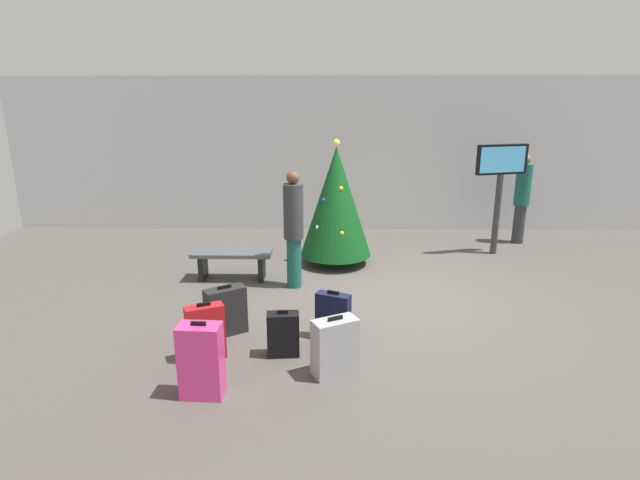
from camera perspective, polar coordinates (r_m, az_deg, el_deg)
name	(u,v)px	position (r m, az deg, el deg)	size (l,w,h in m)	color
ground_plane	(387,297)	(7.76, 7.54, -6.42)	(16.00, 16.00, 0.00)	#514C47
back_wall	(370,155)	(11.35, 5.71, 9.52)	(16.00, 0.20, 3.33)	silver
holiday_tree	(336,202)	(8.92, 1.82, 4.35)	(1.26, 1.26, 2.22)	#4C3319
flight_info_kiosk	(500,177)	(10.00, 19.65, 6.73)	(1.00, 0.36, 2.08)	#333338
waiting_bench	(232,259)	(8.44, -9.88, -2.11)	(1.30, 0.44, 0.48)	#4C5159
traveller_0	(522,197)	(11.04, 21.78, 4.57)	(0.43, 0.43, 1.81)	#333338
traveller_1	(294,227)	(7.83, -2.99, 1.51)	(0.43, 0.43, 1.85)	#19594C
suitcase_0	(283,334)	(6.01, -4.17, -10.54)	(0.39, 0.23, 0.57)	black
suitcase_1	(201,361)	(5.33, -13.24, -13.11)	(0.44, 0.27, 0.82)	#E5388C
suitcase_2	(205,332)	(6.03, -12.77, -10.11)	(0.47, 0.34, 0.70)	#B2191E
suitcase_3	(335,347)	(5.61, 1.70, -11.94)	(0.54, 0.44, 0.68)	#9EA0A5
suitcase_4	(226,311)	(6.59, -10.57, -7.87)	(0.54, 0.46, 0.66)	#232326
suitcase_5	(333,316)	(6.35, 1.48, -8.60)	(0.45, 0.31, 0.64)	#141938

